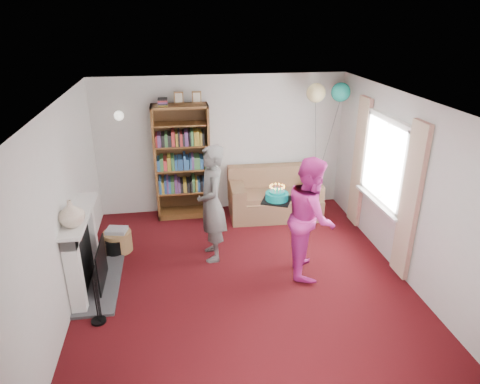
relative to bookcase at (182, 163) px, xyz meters
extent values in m
plane|color=#35080C|center=(0.74, -2.30, -1.00)|extent=(5.00, 5.00, 0.00)
cube|color=silver|center=(0.74, 0.21, 0.25)|extent=(4.50, 0.02, 2.50)
cube|color=silver|center=(-1.52, -2.30, 0.25)|extent=(0.02, 5.00, 2.50)
cube|color=silver|center=(3.00, -2.30, 0.25)|extent=(0.02, 5.00, 2.50)
cube|color=white|center=(0.74, -2.30, 1.51)|extent=(4.50, 5.00, 0.01)
cube|color=#3F3F42|center=(-1.26, -2.10, -0.98)|extent=(0.55, 1.40, 0.04)
cube|color=white|center=(-1.41, -2.65, -0.47)|extent=(0.18, 0.14, 1.06)
cube|color=white|center=(-1.41, -1.55, -0.47)|extent=(0.18, 0.14, 1.06)
cube|color=white|center=(-1.41, -2.10, 0.00)|extent=(0.18, 1.24, 0.16)
cube|color=white|center=(-1.38, -2.10, 0.10)|extent=(0.28, 1.35, 0.05)
cube|color=black|center=(-1.43, -2.10, -0.52)|extent=(0.10, 0.80, 0.86)
cube|color=black|center=(-1.19, -2.10, -0.67)|extent=(0.02, 0.70, 0.60)
cylinder|color=black|center=(-1.16, -2.88, -0.68)|extent=(0.18, 0.18, 0.64)
cylinder|color=black|center=(-1.13, -1.30, -0.87)|extent=(0.26, 0.26, 0.26)
cube|color=white|center=(2.95, -1.70, 1.08)|extent=(0.08, 1.30, 0.08)
cube|color=white|center=(2.95, -1.70, -0.17)|extent=(0.08, 1.30, 0.08)
cube|color=white|center=(2.98, -1.70, 0.45)|extent=(0.01, 1.15, 1.20)
cube|color=white|center=(2.92, -1.70, -0.20)|extent=(0.14, 1.32, 0.04)
cube|color=#C1B892|center=(2.94, -2.52, 0.15)|extent=(0.07, 0.38, 2.20)
cube|color=#C1B892|center=(2.94, -0.88, 0.15)|extent=(0.07, 0.38, 2.20)
cylinder|color=gold|center=(-1.01, 0.15, 0.90)|extent=(0.04, 0.12, 0.04)
sphere|color=white|center=(-1.01, 0.06, 0.88)|extent=(0.16, 0.16, 0.16)
cube|color=#472B14|center=(0.00, 0.16, 0.02)|extent=(0.97, 0.04, 2.05)
cube|color=brown|center=(-0.46, -0.03, 0.02)|extent=(0.04, 0.42, 2.05)
cube|color=brown|center=(0.47, -0.03, 0.02)|extent=(0.04, 0.42, 2.05)
cube|color=brown|center=(0.00, -0.03, 1.03)|extent=(0.97, 0.42, 0.04)
cube|color=brown|center=(0.00, -0.03, -0.95)|extent=(0.97, 0.42, 0.10)
cube|color=brown|center=(0.00, -0.03, -0.51)|extent=(0.89, 0.38, 0.03)
cube|color=brown|center=(0.00, -0.03, -0.08)|extent=(0.89, 0.38, 0.02)
cube|color=brown|center=(0.00, -0.03, 0.35)|extent=(0.89, 0.38, 0.02)
cube|color=brown|center=(0.00, -0.03, 0.72)|extent=(0.89, 0.38, 0.02)
cube|color=maroon|center=(-0.27, -0.05, 1.11)|extent=(0.16, 0.22, 0.12)
cube|color=brown|center=(0.00, 0.02, 1.16)|extent=(0.16, 0.02, 0.20)
cube|color=brown|center=(0.30, 0.02, 1.16)|extent=(0.16, 0.02, 0.20)
cube|color=brown|center=(1.64, -0.30, -0.81)|extent=(1.64, 0.87, 0.39)
cube|color=brown|center=(1.64, 0.01, -0.47)|extent=(1.64, 0.24, 0.67)
cube|color=brown|center=(0.94, -0.30, -0.61)|extent=(0.24, 0.82, 0.53)
cube|color=brown|center=(2.34, -0.30, -0.61)|extent=(0.24, 0.82, 0.53)
cube|color=brown|center=(1.28, -0.38, -0.59)|extent=(0.69, 0.57, 0.12)
cube|color=brown|center=(2.01, -0.38, -0.59)|extent=(0.69, 0.57, 0.12)
cylinder|color=#976C46|center=(-1.09, -1.18, -0.84)|extent=(0.44, 0.44, 0.33)
cube|color=beige|center=(-1.09, -1.18, -0.64)|extent=(0.30, 0.24, 0.06)
imported|color=black|center=(0.37, -1.59, -0.11)|extent=(0.46, 0.67, 1.78)
imported|color=#CE2991|center=(1.69, -2.17, -0.13)|extent=(0.82, 0.96, 1.73)
cube|color=black|center=(1.23, -2.08, 0.11)|extent=(0.38, 0.38, 0.02)
cylinder|color=#0B827D|center=(1.23, -2.08, 0.17)|extent=(0.31, 0.31, 0.10)
cylinder|color=#0B827D|center=(1.23, -2.08, 0.23)|extent=(0.23, 0.23, 0.04)
cylinder|color=pink|center=(1.32, -2.08, 0.26)|extent=(0.01, 0.01, 0.09)
sphere|color=orange|center=(1.32, -2.08, 0.31)|extent=(0.02, 0.02, 0.02)
cylinder|color=pink|center=(1.31, -2.03, 0.26)|extent=(0.01, 0.01, 0.09)
sphere|color=orange|center=(1.31, -2.03, 0.31)|extent=(0.02, 0.02, 0.02)
cylinder|color=pink|center=(1.27, -1.99, 0.26)|extent=(0.01, 0.01, 0.09)
sphere|color=orange|center=(1.27, -1.99, 0.31)|extent=(0.02, 0.02, 0.02)
cylinder|color=pink|center=(1.23, -1.98, 0.26)|extent=(0.01, 0.01, 0.09)
sphere|color=orange|center=(1.23, -1.98, 0.31)|extent=(0.02, 0.02, 0.02)
cylinder|color=pink|center=(1.18, -1.99, 0.26)|extent=(0.01, 0.01, 0.09)
sphere|color=orange|center=(1.18, -1.99, 0.31)|extent=(0.02, 0.02, 0.02)
cylinder|color=pink|center=(1.14, -2.03, 0.26)|extent=(0.01, 0.01, 0.09)
sphere|color=orange|center=(1.14, -2.03, 0.31)|extent=(0.02, 0.02, 0.02)
cylinder|color=pink|center=(1.13, -2.08, 0.26)|extent=(0.01, 0.01, 0.09)
sphere|color=orange|center=(1.13, -2.08, 0.31)|extent=(0.02, 0.02, 0.02)
cylinder|color=pink|center=(1.14, -2.12, 0.26)|extent=(0.01, 0.01, 0.09)
sphere|color=orange|center=(1.14, -2.12, 0.31)|extent=(0.02, 0.02, 0.02)
cylinder|color=pink|center=(1.18, -2.16, 0.26)|extent=(0.01, 0.01, 0.09)
sphere|color=orange|center=(1.18, -2.16, 0.31)|extent=(0.02, 0.02, 0.02)
cylinder|color=pink|center=(1.23, -2.17, 0.26)|extent=(0.01, 0.01, 0.09)
sphere|color=orange|center=(1.23, -2.17, 0.31)|extent=(0.02, 0.02, 0.02)
cylinder|color=pink|center=(1.27, -2.16, 0.26)|extent=(0.01, 0.01, 0.09)
sphere|color=orange|center=(1.27, -2.16, 0.31)|extent=(0.02, 0.02, 0.02)
cylinder|color=pink|center=(1.31, -2.12, 0.26)|extent=(0.01, 0.01, 0.09)
sphere|color=orange|center=(1.31, -2.12, 0.31)|extent=(0.02, 0.02, 0.02)
sphere|color=#3F3F3F|center=(2.34, -0.50, -0.33)|extent=(0.02, 0.02, 0.02)
sphere|color=teal|center=(2.76, -0.24, 1.22)|extent=(0.33, 0.33, 0.33)
sphere|color=beige|center=(2.32, -0.24, 1.22)|extent=(0.33, 0.33, 0.33)
imported|color=beige|center=(-1.38, -2.45, 0.29)|extent=(0.40, 0.40, 0.33)
camera|label=1|loc=(-0.11, -7.29, 2.51)|focal=32.00mm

